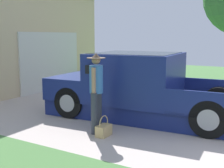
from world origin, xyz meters
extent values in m
cube|color=#BCAEA6|center=(0.00, 4.50, -0.03)|extent=(5.20, 9.00, 0.06)
cube|color=#4A793F|center=(8.60, 4.50, -0.03)|extent=(12.00, 9.00, 0.06)
cube|color=navy|center=(0.25, 3.33, 0.21)|extent=(2.22, 5.69, 0.42)
cube|color=navy|center=(0.21, 3.87, 1.04)|extent=(2.11, 2.27, 1.24)
cube|color=#1E2833|center=(0.21, 3.87, 1.41)|extent=(1.87, 2.08, 0.52)
cube|color=navy|center=(0.08, 5.52, 0.71)|extent=(2.04, 1.33, 0.58)
cube|color=navy|center=(-0.57, 1.61, 0.70)|extent=(0.23, 2.26, 0.56)
cube|color=black|center=(-0.93, 4.53, 1.31)|extent=(0.11, 0.19, 0.20)
cylinder|color=black|center=(-0.75, 5.28, 0.40)|extent=(0.32, 0.82, 0.80)
cylinder|color=#9E9EA3|center=(-0.75, 5.28, 0.40)|extent=(0.31, 0.46, 0.44)
cylinder|color=black|center=(0.94, 5.41, 0.40)|extent=(0.32, 0.82, 0.80)
cylinder|color=#9E9EA3|center=(0.94, 5.41, 0.40)|extent=(0.31, 0.46, 0.44)
cylinder|color=black|center=(-0.49, 1.84, 0.40)|extent=(0.32, 0.82, 0.80)
cylinder|color=#9E9EA3|center=(-0.49, 1.84, 0.40)|extent=(0.31, 0.46, 0.44)
cylinder|color=black|center=(1.20, 1.98, 0.40)|extent=(0.32, 0.82, 0.80)
cylinder|color=#9E9EA3|center=(1.20, 1.98, 0.40)|extent=(0.31, 0.46, 0.44)
cylinder|color=#333842|center=(-1.52, 4.01, 0.45)|extent=(0.13, 0.13, 0.90)
cylinder|color=#333842|center=(-1.20, 4.09, 0.45)|extent=(0.13, 0.13, 0.90)
cylinder|color=#3870B2|center=(-1.36, 4.05, 1.17)|extent=(0.29, 0.29, 0.59)
cylinder|color=tan|center=(-1.53, 4.00, 1.12)|extent=(0.09, 0.09, 0.63)
cylinder|color=tan|center=(-1.19, 4.10, 1.12)|extent=(0.09, 0.09, 0.63)
sphere|color=tan|center=(-1.36, 4.05, 1.58)|extent=(0.19, 0.19, 0.19)
cylinder|color=brown|center=(-1.36, 4.05, 1.62)|extent=(0.40, 0.40, 0.01)
cone|color=brown|center=(-1.36, 4.05, 1.68)|extent=(0.20, 0.20, 0.11)
cube|color=tan|center=(-1.53, 3.76, 0.12)|extent=(0.36, 0.21, 0.23)
torus|color=tan|center=(-1.53, 3.76, 0.28)|extent=(0.33, 0.02, 0.33)
cube|color=silver|center=(2.03, 8.39, 1.11)|extent=(3.19, 0.06, 2.23)
camera|label=1|loc=(-6.58, 0.58, 2.08)|focal=47.33mm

